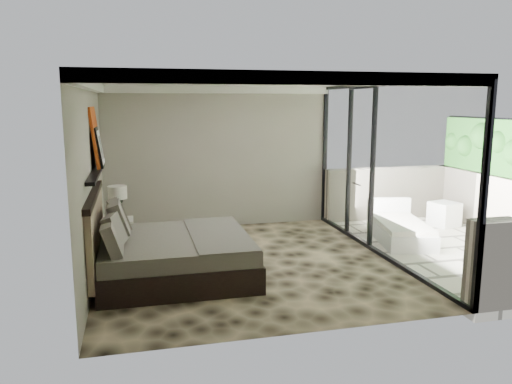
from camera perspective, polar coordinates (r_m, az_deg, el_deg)
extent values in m
plane|color=black|center=(7.90, -1.12, -8.15)|extent=(5.00, 5.00, 0.00)
cube|color=silver|center=(7.50, -1.20, 12.51)|extent=(4.50, 5.00, 0.02)
cube|color=gray|center=(10.00, -4.27, 3.93)|extent=(4.50, 0.02, 2.80)
cube|color=gray|center=(7.43, -18.28, 1.26)|extent=(0.02, 5.00, 2.80)
cube|color=white|center=(8.35, 14.10, 2.41)|extent=(0.08, 5.00, 2.80)
cube|color=beige|center=(9.43, 21.85, -6.22)|extent=(3.00, 5.00, 0.12)
cube|color=black|center=(7.51, -17.81, 2.15)|extent=(0.12, 2.20, 0.05)
cube|color=black|center=(7.38, -9.03, -8.13)|extent=(2.13, 2.03, 0.37)
cube|color=#5D574D|center=(7.29, -9.10, -5.93)|extent=(2.07, 1.97, 0.22)
cube|color=#4E4C44|center=(7.33, -4.35, -4.80)|extent=(0.81, 2.01, 0.03)
cube|color=#806E51|center=(7.23, -17.86, -4.52)|extent=(0.08, 2.13, 1.02)
cube|color=black|center=(8.90, -15.40, -4.73)|extent=(0.66, 0.66, 0.50)
cone|color=black|center=(8.81, -15.45, -2.53)|extent=(0.18, 0.18, 0.16)
cone|color=black|center=(8.78, -15.50, -1.49)|extent=(0.18, 0.18, 0.16)
cylinder|color=beige|center=(8.73, -15.57, -0.03)|extent=(0.32, 0.32, 0.22)
cube|color=#A41B0E|center=(7.98, -17.86, 6.03)|extent=(0.13, 0.90, 0.90)
cube|color=black|center=(7.86, -17.46, 4.90)|extent=(0.11, 0.50, 0.60)
cube|color=silver|center=(10.86, 20.71, -2.38)|extent=(0.60, 0.60, 0.49)
cube|color=silver|center=(9.46, 16.17, -4.55)|extent=(1.15, 1.79, 0.29)
cube|color=beige|center=(9.41, 16.23, -3.46)|extent=(1.09, 1.68, 0.08)
cube|color=silver|center=(10.11, 14.95, -1.67)|extent=(0.83, 0.30, 0.36)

